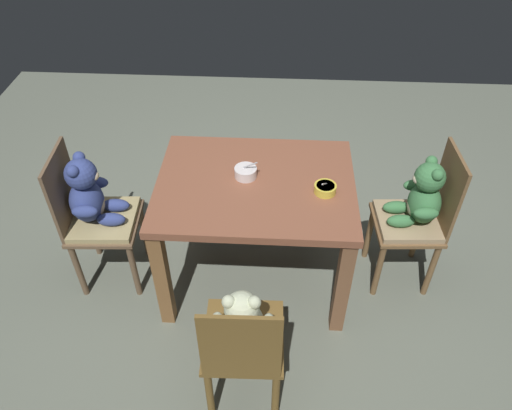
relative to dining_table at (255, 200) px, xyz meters
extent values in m
cube|color=slate|center=(0.00, 0.00, -0.63)|extent=(5.20, 5.20, 0.04)
cube|color=brown|center=(0.00, 0.00, 0.10)|extent=(1.06, 0.83, 0.04)
cube|color=brown|center=(-0.48, -0.36, -0.26)|extent=(0.07, 0.07, 0.69)
cube|color=brown|center=(0.48, -0.36, -0.26)|extent=(0.07, 0.07, 0.69)
cube|color=brown|center=(-0.48, 0.36, -0.26)|extent=(0.07, 0.07, 0.69)
cube|color=brown|center=(0.48, 0.36, -0.26)|extent=(0.07, 0.07, 0.69)
cube|color=brown|center=(0.86, 0.05, -0.18)|extent=(0.39, 0.39, 0.02)
cube|color=brown|center=(1.04, 0.06, 0.06)|extent=(0.04, 0.34, 0.48)
cylinder|color=brown|center=(0.70, 0.19, -0.40)|extent=(0.04, 0.04, 0.42)
cylinder|color=brown|center=(0.72, -0.11, -0.40)|extent=(0.04, 0.04, 0.42)
cylinder|color=brown|center=(1.01, 0.21, -0.40)|extent=(0.04, 0.04, 0.42)
cylinder|color=brown|center=(1.02, -0.10, -0.40)|extent=(0.04, 0.04, 0.42)
cube|color=tan|center=(0.86, 0.05, -0.16)|extent=(0.36, 0.36, 0.04)
ellipsoid|color=#3E7A46|center=(0.93, 0.05, -0.02)|extent=(0.19, 0.22, 0.24)
ellipsoid|color=beige|center=(0.87, 0.05, -0.03)|extent=(0.07, 0.12, 0.14)
sphere|color=#3E7A46|center=(0.92, 0.05, 0.16)|extent=(0.16, 0.16, 0.16)
ellipsoid|color=beige|center=(0.86, 0.05, 0.15)|extent=(0.06, 0.07, 0.05)
sphere|color=#3E7A46|center=(0.92, 0.11, 0.22)|extent=(0.06, 0.06, 0.06)
sphere|color=#3E7A46|center=(0.93, -0.01, 0.22)|extent=(0.06, 0.06, 0.06)
ellipsoid|color=#3E7A46|center=(0.89, 0.17, 0.01)|extent=(0.14, 0.07, 0.07)
ellipsoid|color=#3E7A46|center=(0.91, -0.07, 0.01)|extent=(0.14, 0.07, 0.07)
ellipsoid|color=#3E7A46|center=(0.80, 0.10, -0.10)|extent=(0.16, 0.08, 0.07)
ellipsoid|color=#3E7A46|center=(0.81, -0.01, -0.10)|extent=(0.16, 0.08, 0.07)
cube|color=brown|center=(-0.01, -0.75, -0.18)|extent=(0.38, 0.41, 0.02)
cube|color=brown|center=(-0.01, -0.94, 0.03)|extent=(0.34, 0.03, 0.41)
cylinder|color=brown|center=(0.14, -0.57, -0.40)|extent=(0.04, 0.04, 0.42)
cylinder|color=brown|center=(-0.17, -0.58, -0.40)|extent=(0.04, 0.04, 0.42)
cylinder|color=brown|center=(0.15, -0.92, -0.40)|extent=(0.04, 0.04, 0.42)
cylinder|color=brown|center=(-0.16, -0.92, -0.40)|extent=(0.04, 0.04, 0.42)
ellipsoid|color=beige|center=(-0.01, -0.82, -0.06)|extent=(0.20, 0.18, 0.23)
ellipsoid|color=beige|center=(-0.01, -0.76, -0.07)|extent=(0.11, 0.06, 0.14)
sphere|color=beige|center=(-0.01, -0.81, 0.11)|extent=(0.15, 0.15, 0.15)
ellipsoid|color=beige|center=(-0.01, -0.76, 0.10)|extent=(0.06, 0.05, 0.04)
sphere|color=beige|center=(0.04, -0.82, 0.17)|extent=(0.06, 0.06, 0.06)
sphere|color=beige|center=(-0.06, -0.82, 0.17)|extent=(0.06, 0.06, 0.06)
ellipsoid|color=beige|center=(0.10, -0.79, -0.03)|extent=(0.07, 0.13, 0.06)
ellipsoid|color=beige|center=(-0.12, -0.80, -0.03)|extent=(0.07, 0.13, 0.06)
ellipsoid|color=beige|center=(0.04, -0.70, -0.14)|extent=(0.07, 0.15, 0.07)
ellipsoid|color=beige|center=(-0.07, -0.70, -0.14)|extent=(0.07, 0.15, 0.07)
cube|color=brown|center=(-0.86, -0.04, -0.18)|extent=(0.40, 0.41, 0.02)
cube|color=brown|center=(-1.04, -0.05, 0.06)|extent=(0.04, 0.36, 0.46)
cylinder|color=brown|center=(-0.69, -0.19, -0.40)|extent=(0.04, 0.04, 0.42)
cylinder|color=brown|center=(-0.71, 0.14, -0.40)|extent=(0.04, 0.04, 0.42)
cylinder|color=brown|center=(-1.01, -0.21, -0.40)|extent=(0.04, 0.04, 0.42)
cylinder|color=brown|center=(-1.03, 0.12, -0.40)|extent=(0.04, 0.04, 0.42)
cube|color=tan|center=(-0.86, -0.04, -0.16)|extent=(0.37, 0.38, 0.04)
ellipsoid|color=#354484|center=(-0.93, -0.04, -0.02)|extent=(0.19, 0.22, 0.25)
ellipsoid|color=beige|center=(-0.87, -0.04, -0.03)|extent=(0.07, 0.12, 0.15)
sphere|color=#354484|center=(-0.92, -0.04, 0.17)|extent=(0.17, 0.17, 0.17)
ellipsoid|color=beige|center=(-0.86, -0.04, 0.16)|extent=(0.06, 0.07, 0.05)
sphere|color=#354484|center=(-0.93, -0.10, 0.24)|extent=(0.06, 0.06, 0.06)
sphere|color=#354484|center=(-0.93, 0.02, 0.24)|extent=(0.06, 0.06, 0.06)
ellipsoid|color=#354484|center=(-0.90, -0.16, 0.02)|extent=(0.14, 0.08, 0.07)
ellipsoid|color=#354484|center=(-0.91, 0.08, 0.02)|extent=(0.14, 0.08, 0.07)
ellipsoid|color=#354484|center=(-0.80, -0.09, -0.10)|extent=(0.16, 0.08, 0.08)
ellipsoid|color=#354484|center=(-0.80, 0.02, -0.10)|extent=(0.16, 0.08, 0.08)
cylinder|color=silver|center=(-0.06, 0.05, 0.15)|extent=(0.12, 0.12, 0.06)
cylinder|color=silver|center=(-0.06, 0.05, 0.13)|extent=(0.07, 0.07, 0.01)
cylinder|color=beige|center=(-0.06, 0.05, 0.18)|extent=(0.10, 0.10, 0.01)
cylinder|color=#BCBCC1|center=(-0.03, 0.04, 0.21)|extent=(0.08, 0.04, 0.06)
ellipsoid|color=#BCBCC1|center=(-0.06, 0.05, 0.17)|extent=(0.04, 0.03, 0.01)
cylinder|color=yellow|center=(0.36, -0.06, 0.15)|extent=(0.12, 0.12, 0.05)
cylinder|color=yellow|center=(0.36, -0.06, 0.13)|extent=(0.06, 0.06, 0.01)
cylinder|color=beige|center=(0.36, -0.06, 0.17)|extent=(0.09, 0.09, 0.01)
cylinder|color=#BCBCC1|center=(0.35, -0.08, 0.20)|extent=(0.04, 0.08, 0.06)
ellipsoid|color=#BCBCC1|center=(0.37, -0.05, 0.16)|extent=(0.03, 0.04, 0.01)
camera|label=1|loc=(0.12, -2.03, 1.78)|focal=34.65mm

